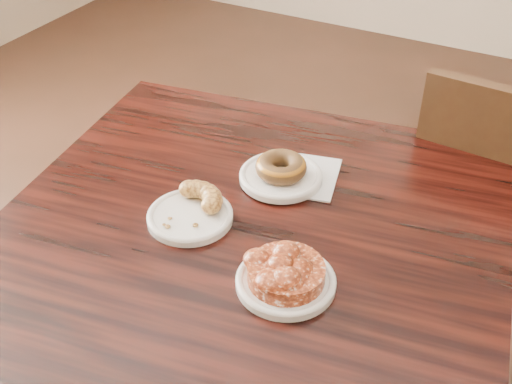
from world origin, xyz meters
The scene contains 9 objects.
cafe_table centered at (-0.12, -0.17, 0.38)m, with size 0.88×0.88×0.75m, color black.
chair_far centered at (0.26, 0.44, 0.45)m, with size 0.44×0.44×0.90m, color black, non-canonical shape.
napkin centered at (-0.11, 0.02, 0.75)m, with size 0.14×0.14×0.00m, color silver.
plate_donut centered at (-0.13, -0.01, 0.76)m, with size 0.16×0.16×0.01m, color white.
plate_cruller centered at (-0.22, -0.19, 0.76)m, with size 0.15×0.15×0.01m, color white.
plate_fritter centered at (0.00, -0.26, 0.76)m, with size 0.16×0.16×0.01m, color silver.
glazed_donut centered at (-0.13, -0.01, 0.78)m, with size 0.10×0.10×0.03m, color #985D16.
apple_fritter centered at (0.00, -0.26, 0.78)m, with size 0.17×0.17×0.04m, color #481607, non-canonical shape.
cruller_fragment centered at (-0.22, -0.19, 0.78)m, with size 0.12×0.12×0.03m, color #5E3412, non-canonical shape.
Camera 1 is at (0.29, -0.92, 1.47)m, focal length 45.00 mm.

